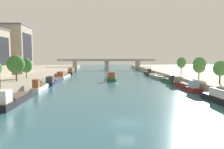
{
  "coord_description": "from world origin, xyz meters",
  "views": [
    {
      "loc": [
        -3.16,
        -25.72,
        8.89
      ],
      "look_at": [
        0.0,
        36.83,
        3.25
      ],
      "focal_mm": 31.47,
      "sensor_mm": 36.0,
      "label": 1
    }
  ],
  "objects": [
    {
      "name": "tree_right_by_lamp",
      "position": [
        25.95,
        44.98,
        6.79
      ],
      "size": [
        3.23,
        3.23,
        6.52
      ],
      "color": "brown",
      "rests_on": "quay_right"
    },
    {
      "name": "moored_boat_right_lone",
      "position": [
        19.53,
        40.15,
        0.84
      ],
      "size": [
        1.85,
        10.23,
        2.84
      ],
      "color": "#235633",
      "rests_on": "ground"
    },
    {
      "name": "moored_boat_right_midway",
      "position": [
        19.35,
        69.41,
        0.96
      ],
      "size": [
        2.25,
        10.88,
        3.31
      ],
      "color": "black",
      "rests_on": "ground"
    },
    {
      "name": "tree_left_distant",
      "position": [
        -27.28,
        37.76,
        6.17
      ],
      "size": [
        3.71,
        3.71,
        6.25
      ],
      "color": "brown",
      "rests_on": "quay_left"
    },
    {
      "name": "moored_boat_left_near",
      "position": [
        -19.83,
        11.37,
        0.99
      ],
      "size": [
        3.06,
        14.12,
        3.36
      ],
      "color": "black",
      "rests_on": "ground"
    },
    {
      "name": "tree_right_second",
      "position": [
        26.16,
        32.04,
        6.45
      ],
      "size": [
        3.84,
        3.84,
        6.63
      ],
      "color": "brown",
      "rests_on": "quay_right"
    },
    {
      "name": "moored_boat_left_lone",
      "position": [
        -19.59,
        26.3,
        1.0
      ],
      "size": [
        2.08,
        10.25,
        3.37
      ],
      "color": "silver",
      "rests_on": "ground"
    },
    {
      "name": "moored_boat_left_midway",
      "position": [
        -19.29,
        78.05,
        0.96
      ],
      "size": [
        3.01,
        15.14,
        3.33
      ],
      "color": "black",
      "rests_on": "ground"
    },
    {
      "name": "tree_right_far",
      "position": [
        25.86,
        20.98,
        6.08
      ],
      "size": [
        3.32,
        3.32,
        5.73
      ],
      "color": "brown",
      "rests_on": "quay_right"
    },
    {
      "name": "wake_behind_barge",
      "position": [
        -0.1,
        39.39,
        0.01
      ],
      "size": [
        5.6,
        5.98,
        0.03
      ],
      "color": "#A5D1DB",
      "rests_on": "ground"
    },
    {
      "name": "moored_boat_left_downstream",
      "position": [
        -19.33,
        40.7,
        0.85
      ],
      "size": [
        3.14,
        15.16,
        2.8
      ],
      "color": "#1E284C",
      "rests_on": "ground"
    },
    {
      "name": "quay_left",
      "position": [
        -39.74,
        55.0,
        1.13
      ],
      "size": [
        36.0,
        170.0,
        2.26
      ],
      "primitive_type": "cube",
      "color": "#B2A893",
      "rests_on": "ground"
    },
    {
      "name": "lamppost_left_bank",
      "position": [
        -23.52,
        14.18,
        4.54
      ],
      "size": [
        0.28,
        0.28,
        4.13
      ],
      "color": "black",
      "rests_on": "quay_left"
    },
    {
      "name": "tree_left_end_of_row",
      "position": [
        -26.73,
        29.15,
        6.89
      ],
      "size": [
        4.58,
        4.58,
        7.12
      ],
      "color": "brown",
      "rests_on": "quay_left"
    },
    {
      "name": "ground_plane",
      "position": [
        0.0,
        0.0,
        0.0
      ],
      "size": [
        400.0,
        400.0,
        0.0
      ],
      "primitive_type": "plane",
      "color": "#336675"
    },
    {
      "name": "quay_right",
      "position": [
        39.74,
        55.0,
        1.13
      ],
      "size": [
        36.0,
        170.0,
        2.26
      ],
      "primitive_type": "cube",
      "color": "#B2A893",
      "rests_on": "ground"
    },
    {
      "name": "barge_midriver",
      "position": [
        0.4,
        51.45,
        0.96
      ],
      "size": [
        3.91,
        18.47,
        3.34
      ],
      "color": "#235633",
      "rests_on": "ground"
    },
    {
      "name": "moored_boat_left_upstream",
      "position": [
        -19.88,
        59.09,
        0.86
      ],
      "size": [
        3.61,
        16.05,
        2.96
      ],
      "color": "silver",
      "rests_on": "ground"
    },
    {
      "name": "moored_boat_right_second",
      "position": [
        19.91,
        26.18,
        0.93
      ],
      "size": [
        2.81,
        14.65,
        3.09
      ],
      "color": "maroon",
      "rests_on": "ground"
    },
    {
      "name": "building_left_middle",
      "position": [
        -41.36,
        57.52,
        12.02
      ],
      "size": [
        15.47,
        12.38,
        19.49
      ],
      "color": "#A89989",
      "rests_on": "quay_left"
    },
    {
      "name": "bridge_far",
      "position": [
        0.0,
        110.54,
        4.85
      ],
      "size": [
        67.47,
        4.4,
        7.49
      ],
      "color": "#9E998E",
      "rests_on": "ground"
    },
    {
      "name": "moored_boat_right_far",
      "position": [
        19.72,
        55.55,
        0.68
      ],
      "size": [
        3.42,
        15.36,
        2.42
      ],
      "color": "gray",
      "rests_on": "ground"
    },
    {
      "name": "moored_boat_right_end",
      "position": [
        19.74,
        9.82,
        1.14
      ],
      "size": [
        2.85,
        12.19,
        2.73
      ],
      "color": "black",
      "rests_on": "ground"
    }
  ]
}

